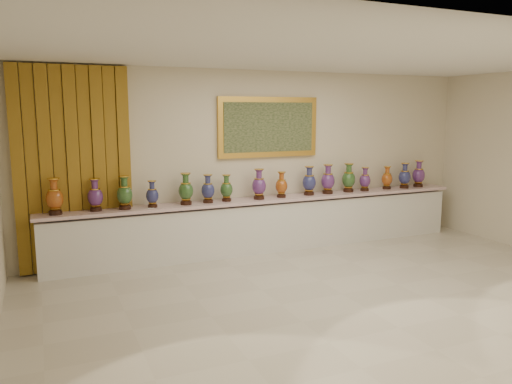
% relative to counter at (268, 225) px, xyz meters
% --- Properties ---
extents(ground, '(8.00, 8.00, 0.00)m').
position_rel_counter_xyz_m(ground, '(0.00, -2.27, -0.44)').
color(ground, beige).
rests_on(ground, ground).
extents(room, '(8.00, 8.00, 8.00)m').
position_rel_counter_xyz_m(room, '(-2.53, 0.17, 1.15)').
color(room, beige).
rests_on(room, ground).
extents(counter, '(7.28, 0.48, 0.90)m').
position_rel_counter_xyz_m(counter, '(0.00, 0.00, 0.00)').
color(counter, white).
rests_on(counter, ground).
extents(vase_0, '(0.32, 0.32, 0.51)m').
position_rel_counter_xyz_m(vase_0, '(-3.31, -0.05, 0.69)').
color(vase_0, black).
rests_on(vase_0, counter).
extents(vase_1, '(0.24, 0.24, 0.47)m').
position_rel_counter_xyz_m(vase_1, '(-2.77, -0.00, 0.68)').
color(vase_1, black).
rests_on(vase_1, counter).
extents(vase_2, '(0.29, 0.29, 0.50)m').
position_rel_counter_xyz_m(vase_2, '(-2.36, -0.05, 0.69)').
color(vase_2, black).
rests_on(vase_2, counter).
extents(vase_3, '(0.22, 0.22, 0.41)m').
position_rel_counter_xyz_m(vase_3, '(-1.95, -0.06, 0.65)').
color(vase_3, black).
rests_on(vase_3, counter).
extents(vase_4, '(0.23, 0.23, 0.49)m').
position_rel_counter_xyz_m(vase_4, '(-1.43, -0.04, 0.68)').
color(vase_4, black).
rests_on(vase_4, counter).
extents(vase_5, '(0.25, 0.25, 0.45)m').
position_rel_counter_xyz_m(vase_5, '(-1.07, -0.03, 0.67)').
color(vase_5, black).
rests_on(vase_5, counter).
extents(vase_6, '(0.24, 0.24, 0.43)m').
position_rel_counter_xyz_m(vase_6, '(-0.75, -0.01, 0.66)').
color(vase_6, black).
rests_on(vase_6, counter).
extents(vase_7, '(0.25, 0.25, 0.50)m').
position_rel_counter_xyz_m(vase_7, '(-0.20, -0.05, 0.69)').
color(vase_7, black).
rests_on(vase_7, counter).
extents(vase_8, '(0.21, 0.21, 0.44)m').
position_rel_counter_xyz_m(vase_8, '(0.22, -0.04, 0.66)').
color(vase_8, black).
rests_on(vase_8, counter).
extents(vase_9, '(0.23, 0.23, 0.50)m').
position_rel_counter_xyz_m(vase_9, '(0.76, -0.02, 0.69)').
color(vase_9, black).
rests_on(vase_9, counter).
extents(vase_10, '(0.24, 0.24, 0.51)m').
position_rel_counter_xyz_m(vase_10, '(1.14, -0.02, 0.69)').
color(vase_10, black).
rests_on(vase_10, counter).
extents(vase_11, '(0.28, 0.28, 0.51)m').
position_rel_counter_xyz_m(vase_11, '(1.58, 0.00, 0.69)').
color(vase_11, black).
rests_on(vase_11, counter).
extents(vase_12, '(0.25, 0.25, 0.43)m').
position_rel_counter_xyz_m(vase_12, '(1.92, -0.02, 0.66)').
color(vase_12, black).
rests_on(vase_12, counter).
extents(vase_13, '(0.23, 0.23, 0.42)m').
position_rel_counter_xyz_m(vase_13, '(2.43, -0.01, 0.65)').
color(vase_13, black).
rests_on(vase_13, counter).
extents(vase_14, '(0.23, 0.23, 0.47)m').
position_rel_counter_xyz_m(vase_14, '(2.80, -0.04, 0.68)').
color(vase_14, black).
rests_on(vase_14, counter).
extents(vase_15, '(0.27, 0.27, 0.51)m').
position_rel_counter_xyz_m(vase_15, '(3.16, -0.02, 0.69)').
color(vase_15, black).
rests_on(vase_15, counter).
extents(label_card, '(0.10, 0.06, 0.00)m').
position_rel_counter_xyz_m(label_card, '(-1.99, -0.14, 0.47)').
color(label_card, white).
rests_on(label_card, counter).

